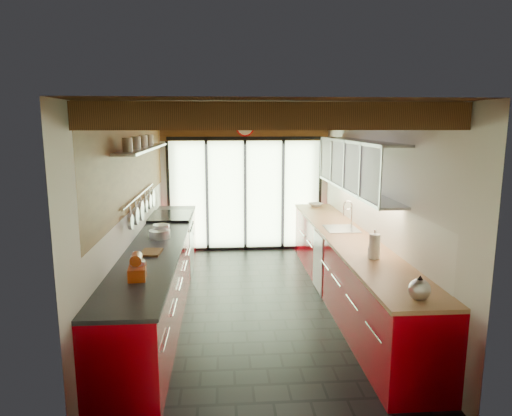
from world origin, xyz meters
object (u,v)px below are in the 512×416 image
paper_towel (374,247)px  bowl (315,205)px  stand_mixer (137,268)px  soap_bottle (371,249)px  kettle (420,288)px

paper_towel → bowl: paper_towel is taller
stand_mixer → soap_bottle: bearing=12.7°
stand_mixer → bowl: bearing=56.0°
paper_towel → soap_bottle: (0.00, 0.10, -0.06)m
paper_towel → soap_bottle: size_ratio=2.02×
kettle → bowl: 4.50m
stand_mixer → soap_bottle: (2.54, 0.57, -0.02)m
kettle → paper_towel: 1.20m
kettle → stand_mixer: bearing=164.0°
stand_mixer → bowl: size_ratio=1.25×
stand_mixer → paper_towel: bearing=10.5°
kettle → paper_towel: size_ratio=0.78×
kettle → soap_bottle: (0.00, 1.30, -0.02)m
stand_mixer → soap_bottle: 2.60m
kettle → soap_bottle: size_ratio=1.57×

